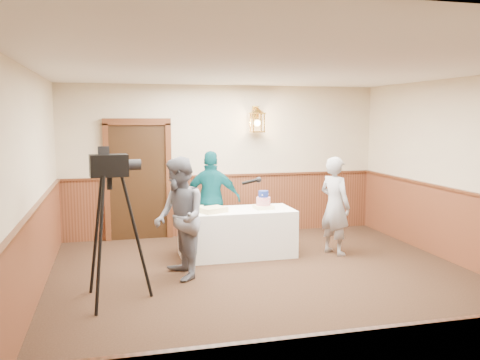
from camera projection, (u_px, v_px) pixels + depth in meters
The scene contains 10 objects.
ground at pixel (284, 295), 6.37m from camera, with size 7.00×7.00×0.00m, color black.
room_shell at pixel (270, 171), 6.61m from camera, with size 6.02×7.02×2.81m.
display_table at pixel (237, 233), 8.12m from camera, with size 1.80×0.80×0.75m, color white.
tiered_cake at pixel (263, 202), 8.14m from camera, with size 0.30×0.30×0.29m.
sheet_cake_yellow at pixel (213, 210), 7.84m from camera, with size 0.39×0.30×0.08m, color #DFD185.
sheet_cake_green at pixel (192, 209), 7.92m from camera, with size 0.34×0.27×0.08m, color #8FCB91.
interviewer at pixel (179, 218), 6.92m from camera, with size 1.55×0.90×1.68m.
baker at pixel (335, 206), 8.18m from camera, with size 0.58×0.38×1.59m, color #949398.
assistant_p at pixel (212, 200), 8.58m from camera, with size 0.97×0.40×1.65m, color #09474D.
tv_camera_rig at pixel (111, 237), 6.05m from camera, with size 0.70×0.65×1.78m.
Camera 1 is at (-2.05, -5.82, 2.22)m, focal length 38.00 mm.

